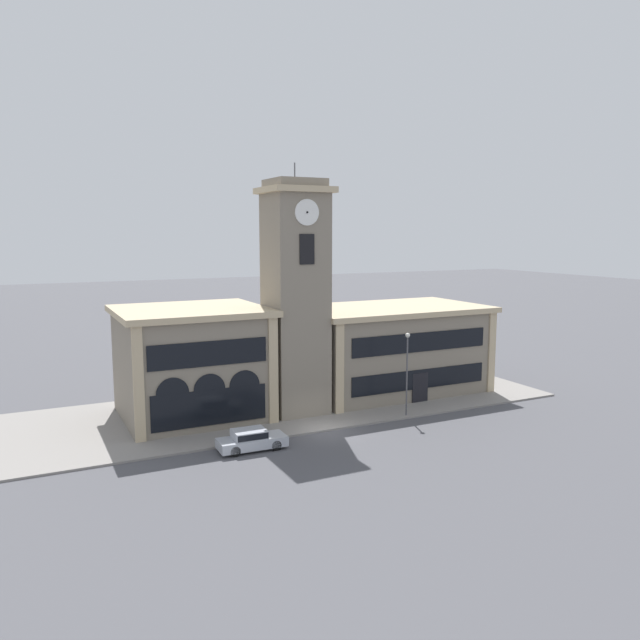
# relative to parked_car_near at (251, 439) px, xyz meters

# --- Properties ---
(ground_plane) EXTENTS (300.00, 300.00, 0.00)m
(ground_plane) POSITION_rel_parked_car_near_xyz_m (6.06, 1.11, -0.71)
(ground_plane) COLOR #4C4C51
(sidewalk_kerb) EXTENTS (44.17, 14.46, 0.15)m
(sidewalk_kerb) POSITION_rel_parked_car_near_xyz_m (6.06, 8.34, -0.64)
(sidewalk_kerb) COLOR gray
(sidewalk_kerb) RESTS_ON ground_plane
(clock_tower) EXTENTS (4.85, 4.85, 19.13)m
(clock_tower) POSITION_rel_parked_car_near_xyz_m (6.06, 6.41, 8.30)
(clock_tower) COLOR gray
(clock_tower) RESTS_ON ground_plane
(town_hall_left_wing) EXTENTS (10.95, 9.93, 8.40)m
(town_hall_left_wing) POSITION_rel_parked_car_near_xyz_m (-1.44, 8.92, 3.52)
(town_hall_left_wing) COLOR gray
(town_hall_left_wing) RESTS_ON ground_plane
(town_hall_right_wing) EXTENTS (16.41, 9.93, 7.59)m
(town_hall_right_wing) POSITION_rel_parked_car_near_xyz_m (16.29, 8.93, 3.11)
(town_hall_right_wing) COLOR gray
(town_hall_right_wing) RESTS_ON ground_plane
(parked_car_near) EXTENTS (4.49, 1.93, 1.35)m
(parked_car_near) POSITION_rel_parked_car_near_xyz_m (0.00, 0.00, 0.00)
(parked_car_near) COLOR #B2B7C1
(parked_car_near) RESTS_ON ground_plane
(street_lamp) EXTENTS (0.36, 0.36, 6.37)m
(street_lamp) POSITION_rel_parked_car_near_xyz_m (13.15, 1.64, 3.56)
(street_lamp) COLOR #4C4C51
(street_lamp) RESTS_ON sidewalk_kerb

